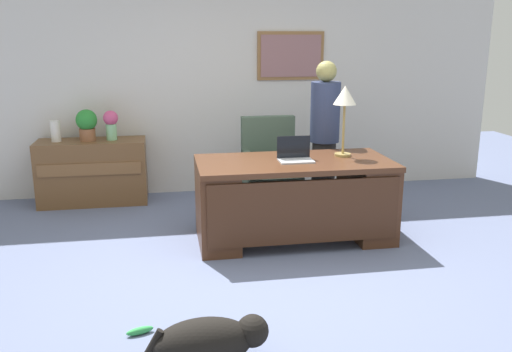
{
  "coord_description": "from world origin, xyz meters",
  "views": [
    {
      "loc": [
        -0.78,
        -4.17,
        1.92
      ],
      "look_at": [
        -0.01,
        0.3,
        0.75
      ],
      "focal_mm": 38.15,
      "sensor_mm": 36.0,
      "label": 1
    }
  ],
  "objects": [
    {
      "name": "back_wall",
      "position": [
        0.01,
        2.6,
        1.35
      ],
      "size": [
        7.0,
        0.16,
        2.7
      ],
      "color": "silver",
      "rests_on": "ground_plane"
    },
    {
      "name": "vase_empty",
      "position": [
        -1.99,
        2.25,
        0.87
      ],
      "size": [
        0.11,
        0.11,
        0.24
      ],
      "primitive_type": "cylinder",
      "color": "silver",
      "rests_on": "credenza"
    },
    {
      "name": "person_standing",
      "position": [
        0.96,
        1.47,
        0.86
      ],
      "size": [
        0.32,
        0.32,
        1.67
      ],
      "color": "#262323",
      "rests_on": "ground_plane"
    },
    {
      "name": "dog_toy_ball",
      "position": [
        -0.55,
        -0.9,
        0.04
      ],
      "size": [
        0.08,
        0.08,
        0.08
      ],
      "primitive_type": "sphere",
      "color": "green",
      "rests_on": "ground_plane"
    },
    {
      "name": "ground_plane",
      "position": [
        0.0,
        0.0,
        0.0
      ],
      "size": [
        12.0,
        12.0,
        0.0
      ],
      "primitive_type": "plane",
      "color": "slate"
    },
    {
      "name": "desk_lamp",
      "position": [
        0.95,
        0.83,
        1.33
      ],
      "size": [
        0.22,
        0.22,
        0.68
      ],
      "color": "#9E8447",
      "rests_on": "desk"
    },
    {
      "name": "dog_lying",
      "position": [
        -0.56,
        -1.27,
        0.16
      ],
      "size": [
        0.78,
        0.33,
        0.3
      ],
      "color": "black",
      "rests_on": "ground_plane"
    },
    {
      "name": "dog_toy_bone",
      "position": [
        -0.99,
        -0.85,
        0.03
      ],
      "size": [
        0.19,
        0.1,
        0.05
      ],
      "primitive_type": "ellipsoid",
      "rotation": [
        0.0,
        0.0,
        3.44
      ],
      "color": "green",
      "rests_on": "ground_plane"
    },
    {
      "name": "vase_with_flowers",
      "position": [
        -1.37,
        2.25,
        0.95
      ],
      "size": [
        0.17,
        0.17,
        0.34
      ],
      "color": "#86C58D",
      "rests_on": "credenza"
    },
    {
      "name": "desk",
      "position": [
        0.43,
        0.68,
        0.42
      ],
      "size": [
        1.84,
        0.89,
        0.78
      ],
      "color": "#4C2B19",
      "rests_on": "ground_plane"
    },
    {
      "name": "credenza",
      "position": [
        -1.61,
        2.25,
        0.38
      ],
      "size": [
        1.23,
        0.5,
        0.75
      ],
      "color": "brown",
      "rests_on": "ground_plane"
    },
    {
      "name": "potted_plant",
      "position": [
        -1.64,
        2.25,
        0.95
      ],
      "size": [
        0.24,
        0.24,
        0.36
      ],
      "color": "brown",
      "rests_on": "credenza"
    },
    {
      "name": "armchair",
      "position": [
        0.38,
        1.6,
        0.47
      ],
      "size": [
        0.6,
        0.59,
        1.05
      ],
      "color": "#475B4C",
      "rests_on": "ground_plane"
    },
    {
      "name": "laptop",
      "position": [
        0.43,
        0.7,
        0.84
      ],
      "size": [
        0.32,
        0.22,
        0.22
      ],
      "color": "#B2B5BA",
      "rests_on": "desk"
    }
  ]
}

